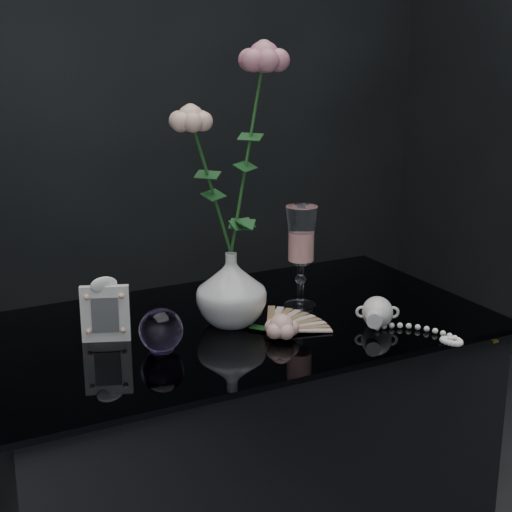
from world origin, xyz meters
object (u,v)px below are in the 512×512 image
wine_glass (301,258)px  pearl_jar (378,311)px  vase (231,289)px  paperweight (161,330)px  loose_rose (282,326)px  picture_frame (105,309)px

wine_glass → pearl_jar: 0.20m
vase → paperweight: bearing=-159.4°
paperweight → pearl_jar: 0.44m
loose_rose → pearl_jar: pearl_jar is taller
picture_frame → loose_rose: 0.34m
picture_frame → loose_rose: (0.31, -0.15, -0.04)m
vase → paperweight: vase is taller
wine_glass → picture_frame: wine_glass is taller
vase → paperweight: size_ratio=1.80×
pearl_jar → loose_rose: bearing=-158.4°
loose_rose → pearl_jar: (0.21, -0.03, 0.01)m
paperweight → loose_rose: size_ratio=0.56×
picture_frame → pearl_jar: picture_frame is taller
vase → pearl_jar: vase is taller
vase → paperweight: 0.19m
loose_rose → pearl_jar: bearing=9.9°
paperweight → wine_glass: bearing=14.1°
wine_glass → loose_rose: (-0.13, -0.14, -0.09)m
picture_frame → paperweight: bearing=-30.1°
vase → wine_glass: (0.18, 0.02, 0.04)m
wine_glass → vase: bearing=-172.8°
picture_frame → loose_rose: picture_frame is taller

